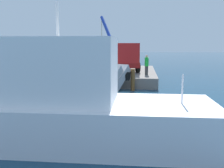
# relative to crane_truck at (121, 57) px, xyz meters

# --- Properties ---
(ground) EXTENTS (200.00, 200.00, 0.00)m
(ground) POSITION_rel_crane_truck_xyz_m (4.98, -1.45, -2.23)
(ground) COLOR navy
(dock) EXTENTS (12.34, 9.55, 0.86)m
(dock) POSITION_rel_crane_truck_xyz_m (-0.92, -1.45, -1.80)
(dock) COLOR slate
(dock) RESTS_ON ground
(crane_truck) EXTENTS (9.46, 5.13, 6.06)m
(crane_truck) POSITION_rel_crane_truck_xyz_m (0.00, 0.00, 0.00)
(crane_truck) COLOR maroon
(crane_truck) RESTS_ON dock
(dock_worker) EXTENTS (0.34, 0.34, 1.73)m
(dock_worker) POSITION_rel_crane_truck_xyz_m (2.70, 2.43, -0.49)
(dock_worker) COLOR #373737
(dock_worker) RESTS_ON dock
(salvaged_car) EXTENTS (4.23, 3.29, 3.08)m
(salvaged_car) POSITION_rel_crane_truck_xyz_m (7.19, -0.44, -1.58)
(salvaged_car) COLOR #99999E
(salvaged_car) RESTS_ON ground
(piling_near) EXTENTS (0.32, 0.32, 1.53)m
(piling_near) POSITION_rel_crane_truck_xyz_m (5.97, -4.73, -1.47)
(piling_near) COLOR brown
(piling_near) RESTS_ON ground
(piling_mid) EXTENTS (0.36, 0.36, 1.61)m
(piling_mid) POSITION_rel_crane_truck_xyz_m (5.94, -1.17, -1.42)
(piling_mid) COLOR brown
(piling_mid) RESTS_ON ground
(piling_far) EXTENTS (0.31, 0.31, 1.65)m
(piling_far) POSITION_rel_crane_truck_xyz_m (5.74, 1.36, -1.41)
(piling_far) COLOR brown
(piling_far) RESTS_ON ground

